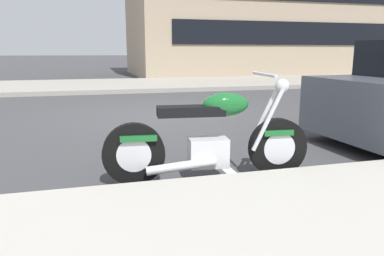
{
  "coord_description": "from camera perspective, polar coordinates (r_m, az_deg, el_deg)",
  "views": [
    {
      "loc": [
        -1.45,
        -7.62,
        1.32
      ],
      "look_at": [
        -0.5,
        -4.14,
        0.57
      ],
      "focal_mm": 34.57,
      "sensor_mm": 36.0,
      "label": 1
    }
  ],
  "objects": [
    {
      "name": "parked_motorcycle",
      "position": [
        3.82,
        2.86,
        -1.86
      ],
      "size": [
        2.15,
        0.62,
        1.11
      ],
      "rotation": [
        0.0,
        0.0,
        -0.1
      ],
      "color": "black",
      "rests_on": "ground"
    },
    {
      "name": "ground_plane",
      "position": [
        7.87,
        -4.44,
        2.02
      ],
      "size": [
        260.0,
        260.0,
        0.0
      ],
      "primitive_type": "plane",
      "color": "#3D3D3F"
    },
    {
      "name": "parking_stall_stripe",
      "position": [
        4.42,
        4.65,
        -5.67
      ],
      "size": [
        0.12,
        2.2,
        0.01
      ],
      "primitive_type": "cube",
      "color": "silver",
      "rests_on": "ground"
    }
  ]
}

